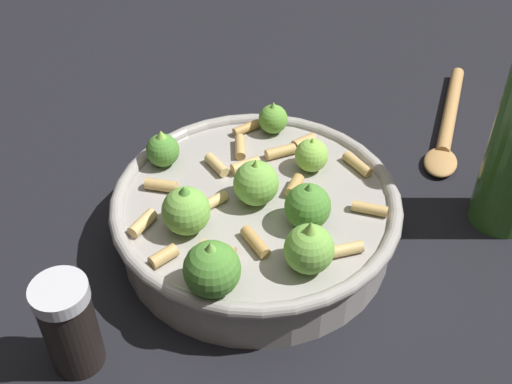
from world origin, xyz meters
name	(u,v)px	position (x,y,z in m)	size (l,w,h in m)	color
ground_plane	(256,239)	(0.00, 0.00, 0.00)	(2.40, 2.40, 0.00)	black
cooking_pan	(255,214)	(0.00, 0.00, 0.04)	(0.27, 0.27, 0.10)	#9E9993
pepper_shaker	(69,325)	(0.12, 0.16, 0.05)	(0.04, 0.04, 0.09)	black
wooden_spoon	(447,126)	(-0.19, -0.21, 0.01)	(0.06, 0.22, 0.02)	#B2844C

